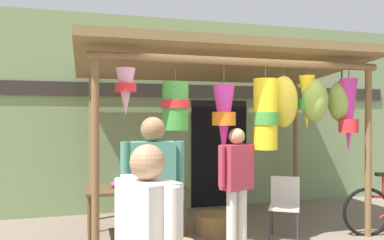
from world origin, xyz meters
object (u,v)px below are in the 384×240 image
at_px(display_table, 136,192).
at_px(passerby_at_right, 237,178).
at_px(shopper_by_bananas, 153,191).
at_px(folding_chair, 285,201).
at_px(wicker_basket_spare, 214,223).
at_px(flower_heap_on_table, 137,183).

xyz_separation_m(display_table, passerby_at_right, (1.17, -0.87, 0.28)).
bearing_deg(shopper_by_bananas, display_table, 87.30).
bearing_deg(passerby_at_right, shopper_by_bananas, -140.54).
distance_m(display_table, folding_chair, 2.10).
xyz_separation_m(display_table, wicker_basket_spare, (1.11, -0.15, -0.49)).
bearing_deg(passerby_at_right, folding_chair, 17.61).
height_order(flower_heap_on_table, shopper_by_bananas, shopper_by_bananas).
distance_m(folding_chair, wicker_basket_spare, 1.07).
xyz_separation_m(wicker_basket_spare, shopper_by_bananas, (-1.20, -1.76, 0.86)).
xyz_separation_m(flower_heap_on_table, wicker_basket_spare, (1.08, -0.18, -0.61)).
bearing_deg(display_table, flower_heap_on_table, 41.08).
height_order(wicker_basket_spare, passerby_at_right, passerby_at_right).
xyz_separation_m(flower_heap_on_table, passerby_at_right, (1.15, -0.90, 0.15)).
distance_m(folding_chair, passerby_at_right, 0.96).
relative_size(display_table, flower_heap_on_table, 1.88).
relative_size(flower_heap_on_table, wicker_basket_spare, 1.37).
distance_m(flower_heap_on_table, passerby_at_right, 1.46).
height_order(display_table, wicker_basket_spare, display_table).
relative_size(display_table, wicker_basket_spare, 2.56).
relative_size(flower_heap_on_table, passerby_at_right, 0.47).
bearing_deg(shopper_by_bananas, flower_heap_on_table, 86.52).
relative_size(folding_chair, wicker_basket_spare, 1.58).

